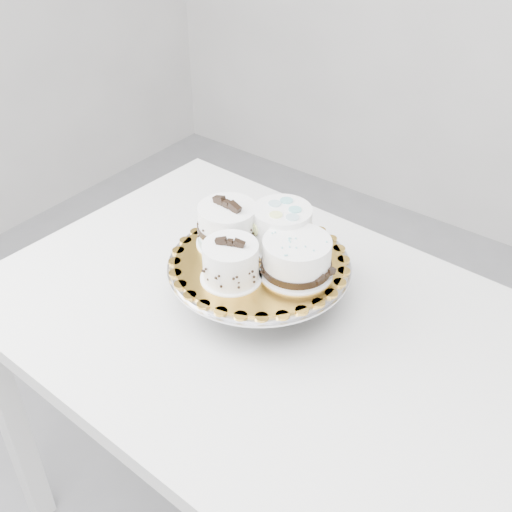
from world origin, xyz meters
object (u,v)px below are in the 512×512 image
Objects in this scene: table at (274,353)px; cake_board at (259,261)px; cake_swirl at (231,263)px; cake_dots at (282,227)px; cake_banded at (228,227)px; cake_ribbon at (297,258)px; cake_stand at (259,274)px.

cake_board is at bearing 155.85° from table.
cake_board is 2.42× the size of cake_swirl.
cake_dots is (0.00, 0.06, 0.04)m from cake_board.
cake_board is 2.56× the size of cake_banded.
cake_banded is 0.10m from cake_dots.
cake_banded is at bearing 167.54° from table.
cake_board is 0.08m from cake_swirl.
cake_banded is at bearing 108.81° from cake_swirl.
cake_ribbon is at bearing 7.05° from cake_board.
cake_stand is at bearing 61.45° from cake_swirl.
table is 8.87× the size of cake_swirl.
cake_stand is 2.58× the size of cake_dots.
cake_ribbon is (0.08, 0.01, 0.07)m from cake_stand.
cake_dots is (0.09, 0.06, 0.00)m from cake_banded.
cake_board is 2.21× the size of cake_ribbon.
table is 3.67× the size of cake_board.
cake_board is at bearing -94.41° from cake_dots.
cake_swirl is at bearing -95.19° from cake_stand.
table is at bearing -10.01° from cake_banded.
cake_swirl reaches higher than cake_ribbon.
cake_stand is (-0.06, 0.03, 0.15)m from table.
cake_board is at bearing 61.45° from cake_swirl.
cake_stand is 2.79× the size of cake_banded.
table is 0.22m from cake_ribbon.
cake_banded is (-0.07, 0.08, 0.00)m from cake_swirl.
cake_swirl is at bearing -95.19° from cake_board.
cake_banded reaches higher than cake_stand.
cake_banded reaches higher than cake_ribbon.
table is 8.12× the size of cake_ribbon.
table is 3.36× the size of cake_stand.
cake_dots reaches higher than cake_board.
cake_swirl reaches higher than table.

